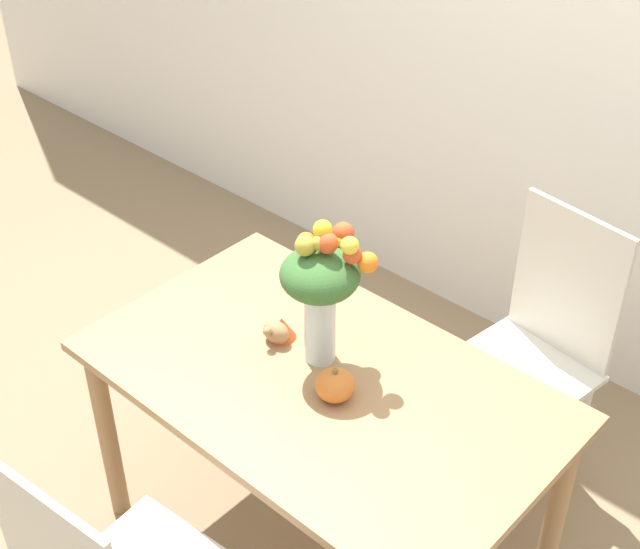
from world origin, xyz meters
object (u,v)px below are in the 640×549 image
object	(u,v)px
flower_vase	(322,284)
turkey_figurine	(279,329)
pumpkin	(335,385)
dining_chair_near_window	(534,353)

from	to	relation	value
flower_vase	turkey_figurine	xyz separation A→B (m)	(-0.15, -0.02, -0.22)
pumpkin	turkey_figurine	bearing A→B (deg)	165.05
pumpkin	turkey_figurine	world-z (taller)	pumpkin
flower_vase	turkey_figurine	distance (m)	0.27
flower_vase	pumpkin	size ratio (longest dim) A/B	4.10
flower_vase	dining_chair_near_window	distance (m)	0.89
dining_chair_near_window	pumpkin	bearing A→B (deg)	-95.66
turkey_figurine	dining_chair_near_window	xyz separation A→B (m)	(0.47, 0.70, -0.26)
flower_vase	pumpkin	distance (m)	0.27
flower_vase	turkey_figurine	world-z (taller)	flower_vase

